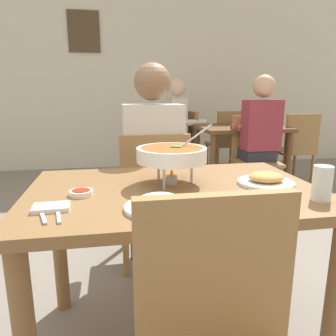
{
  "coord_description": "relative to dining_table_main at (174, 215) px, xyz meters",
  "views": [
    {
      "loc": [
        -0.25,
        -1.26,
        1.14
      ],
      "look_at": [
        0.0,
        0.15,
        0.8
      ],
      "focal_mm": 34.26,
      "sensor_mm": 36.0,
      "label": 1
    }
  ],
  "objects": [
    {
      "name": "chair_bg_right",
      "position": [
        1.93,
        2.24,
        -0.12
      ],
      "size": [
        0.45,
        0.45,
        0.9
      ],
      "color": "olive",
      "rests_on": "ground_plane"
    },
    {
      "name": "napkin_folded",
      "position": [
        -0.46,
        -0.18,
        0.13
      ],
      "size": [
        0.12,
        0.09,
        0.02
      ],
      "primitive_type": "cube",
      "rotation": [
        0.0,
        0.0,
        0.05
      ],
      "color": "white",
      "rests_on": "dining_table_main"
    },
    {
      "name": "curry_bowl",
      "position": [
        -0.0,
        0.06,
        0.25
      ],
      "size": [
        0.33,
        0.3,
        0.26
      ],
      "color": "silver",
      "rests_on": "dining_table_main"
    },
    {
      "name": "chair_diner_main",
      "position": [
        -0.0,
        0.69,
        -0.12
      ],
      "size": [
        0.44,
        0.44,
        0.9
      ],
      "color": "olive",
      "rests_on": "ground_plane"
    },
    {
      "name": "chair_bg_left",
      "position": [
        0.69,
        2.86,
        -0.12
      ],
      "size": [
        0.48,
        0.48,
        0.9
      ],
      "color": "olive",
      "rests_on": "ground_plane"
    },
    {
      "name": "diner_main",
      "position": [
        0.0,
        0.72,
        0.11
      ],
      "size": [
        0.4,
        0.45,
        1.31
      ],
      "color": "#2D2D38",
      "rests_on": "ground_plane"
    },
    {
      "name": "rice_plate",
      "position": [
        -0.1,
        -0.24,
        0.14
      ],
      "size": [
        0.24,
        0.24,
        0.06
      ],
      "color": "white",
      "rests_on": "dining_table_main"
    },
    {
      "name": "chair_bg_middle",
      "position": [
        1.22,
        1.87,
        -0.12
      ],
      "size": [
        0.48,
        0.48,
        0.9
      ],
      "color": "olive",
      "rests_on": "ground_plane"
    },
    {
      "name": "patron_bg_left",
      "position": [
        0.63,
        2.85,
        0.11
      ],
      "size": [
        0.45,
        0.4,
        1.31
      ],
      "color": "#2D2D38",
      "rests_on": "ground_plane"
    },
    {
      "name": "drink_glass",
      "position": [
        0.5,
        -0.25,
        0.18
      ],
      "size": [
        0.07,
        0.07,
        0.13
      ],
      "color": "silver",
      "rests_on": "dining_table_main"
    },
    {
      "name": "appetizer_plate",
      "position": [
        0.4,
        -0.02,
        0.14
      ],
      "size": [
        0.24,
        0.24,
        0.06
      ],
      "color": "white",
      "rests_on": "dining_table_main"
    },
    {
      "name": "chair_bg_corner",
      "position": [
        1.31,
        2.88,
        -0.12
      ],
      "size": [
        0.48,
        0.48,
        0.9
      ],
      "color": "olive",
      "rests_on": "ground_plane"
    },
    {
      "name": "dining_table_main",
      "position": [
        0.0,
        0.0,
        0.0
      ],
      "size": [
        1.2,
        0.8,
        0.75
      ],
      "color": "brown",
      "rests_on": "ground_plane"
    },
    {
      "name": "spoon_utensil",
      "position": [
        -0.43,
        -0.23,
        0.12
      ],
      "size": [
        0.04,
        0.17,
        0.01
      ],
      "primitive_type": "cube",
      "rotation": [
        0.0,
        0.0,
        0.19
      ],
      "color": "silver",
      "rests_on": "dining_table_main"
    },
    {
      "name": "dining_table_far",
      "position": [
        1.26,
        2.33,
        -0.01
      ],
      "size": [
        1.0,
        0.8,
        0.75
      ],
      "color": "brown",
      "rests_on": "ground_plane"
    },
    {
      "name": "patron_bg_middle",
      "position": [
        1.24,
        1.8,
        0.11
      ],
      "size": [
        0.4,
        0.45,
        1.31
      ],
      "color": "#2D2D38",
      "rests_on": "ground_plane"
    },
    {
      "name": "cafe_rear_partition",
      "position": [
        0.0,
        3.78,
        0.87
      ],
      "size": [
        10.0,
        0.1,
        3.0
      ],
      "primitive_type": "cube",
      "color": "beige",
      "rests_on": "ground_plane"
    },
    {
      "name": "sauce_dish",
      "position": [
        -0.37,
        -0.04,
        0.13
      ],
      "size": [
        0.09,
        0.09,
        0.02
      ],
      "color": "white",
      "rests_on": "dining_table_main"
    },
    {
      "name": "picture_frame_hung",
      "position": [
        -0.58,
        3.72,
        1.35
      ],
      "size": [
        0.44,
        0.03,
        0.56
      ],
      "primitive_type": "cube",
      "color": "#4C3823"
    },
    {
      "name": "fork_utensil",
      "position": [
        -0.48,
        -0.23,
        0.12
      ],
      "size": [
        0.06,
        0.17,
        0.01
      ],
      "primitive_type": "cube",
      "rotation": [
        0.0,
        0.0,
        0.29
      ],
      "color": "silver",
      "rests_on": "dining_table_main"
    }
  ]
}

